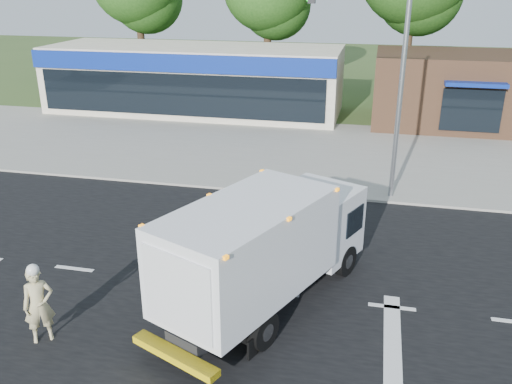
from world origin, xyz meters
TOP-DOWN VIEW (x-y plane):
  - ground at (0.00, 0.00)m, footprint 120.00×120.00m
  - road_asphalt at (0.00, 0.00)m, footprint 60.00×14.00m
  - sidewalk at (0.00, 8.20)m, footprint 60.00×2.40m
  - parking_apron at (0.00, 14.00)m, footprint 60.00×9.00m
  - lane_markings at (1.35, -1.35)m, footprint 55.20×7.00m
  - ems_box_truck at (-0.19, -0.61)m, footprint 4.75×7.22m
  - emergency_worker at (-4.96, -3.13)m, footprint 0.82×0.78m
  - retail_strip_mall at (-9.00, 19.93)m, footprint 18.00×6.20m
  - brown_storefront at (7.00, 19.98)m, footprint 10.00×6.70m
  - traffic_signal_pole at (2.35, 7.60)m, footprint 3.51×0.25m

SIDE VIEW (x-z plane):
  - ground at x=0.00m, z-range 0.00..0.00m
  - road_asphalt at x=0.00m, z-range -0.01..0.01m
  - parking_apron at x=0.00m, z-range 0.00..0.02m
  - lane_markings at x=1.35m, z-range 0.01..0.02m
  - sidewalk at x=0.00m, z-range 0.00..0.12m
  - emergency_worker at x=-4.96m, z-range -0.02..1.97m
  - ems_box_truck at x=-0.19m, z-range 0.24..3.31m
  - brown_storefront at x=7.00m, z-range 0.00..4.00m
  - retail_strip_mall at x=-9.00m, z-range 0.01..4.01m
  - traffic_signal_pole at x=2.35m, z-range 0.92..8.92m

